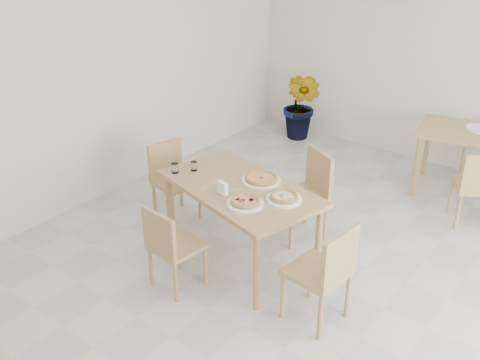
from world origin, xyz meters
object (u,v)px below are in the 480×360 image
Objects in this scene: chair_west at (172,175)px; potted_plant at (302,106)px; plate_margherita at (261,180)px; pizza_pepperoni at (245,201)px; napkin_holder at (222,189)px; main_table at (240,195)px; plate_mushroom at (284,199)px; pizza_mushroom at (284,197)px; tumbler_a at (175,168)px; chair_north at (308,188)px; plate_pepperoni at (245,204)px; pizza_margherita at (261,178)px; chair_south at (170,244)px; chair_back_s at (479,184)px; chair_east at (326,269)px; tumbler_b at (194,166)px.

chair_west is 2.65m from potted_plant.
pizza_pepperoni reaches higher than plate_margherita.
main_table is at bearing 96.33° from napkin_holder.
pizza_mushroom reaches higher than plate_mushroom.
napkin_holder reaches higher than tumbler_a.
chair_north reaches higher than chair_west.
plate_pepperoni is (0.24, -0.24, 0.10)m from main_table.
pizza_margherita is 3.89× the size of tumbler_a.
chair_north is at bearing -56.72° from chair_west.
chair_north is at bearing -100.23° from chair_south.
pizza_margherita is 2.25m from chair_back_s.
napkin_holder is at bearing -103.78° from pizza_margherita.
tumbler_a reaches higher than plate_mushroom.
pizza_pepperoni is at bearing -127.59° from pizza_mushroom.
chair_east is at bearing -3.69° from plate_pepperoni.
napkin_holder is (0.53, -0.22, 0.02)m from tumbler_b.
chair_south is (-0.18, -0.71, -0.21)m from main_table.
tumbler_b is (-0.36, 0.71, 0.34)m from chair_south.
chair_north reaches higher than main_table.
pizza_mushroom is at bearing 90.00° from plate_mushroom.
tumbler_a is at bearing -154.93° from pizza_margherita.
tumbler_a reaches higher than plate_pepperoni.
chair_south is at bearing -63.05° from tumbler_b.
chair_back_s is at bearing 50.80° from pizza_margherita.
plate_margherita reaches higher than main_table.
chair_back_s is (1.25, 2.16, -0.28)m from plate_pepperoni.
plate_margherita is at bearing 78.99° from main_table.
chair_west is at bearing -129.42° from chair_north.
plate_margherita is at bearing -64.61° from potted_plant.
plate_pepperoni is 1.09× the size of pizza_pepperoni.
chair_south is 0.99m from plate_margherita.
plate_mushroom is 0.31× the size of potted_plant.
pizza_mushroom is (0.00, 0.00, 0.02)m from plate_mushroom.
pizza_pepperoni is 0.29× the size of potted_plant.
tumbler_b is 0.57m from napkin_holder.
plate_mushroom is 0.99m from tumbler_b.
tumbler_a is (-0.46, 0.57, 0.35)m from chair_south.
chair_back_s is at bearing 65.92° from main_table.
chair_south reaches higher than main_table.
chair_back_s reaches higher than plate_mushroom.
plate_margherita is 0.46m from plate_pepperoni.
pizza_mushroom is 0.98m from tumbler_b.
napkin_holder is 0.15× the size of chair_back_s.
plate_pepperoni is at bearing -70.41° from pizza_margherita.
pizza_mushroom is at bearing -46.32° from chair_north.
pizza_margherita is 0.43× the size of chair_back_s.
pizza_pepperoni is at bearing -30.57° from main_table.
pizza_margherita is 0.46m from pizza_pepperoni.
napkin_holder is 2.64m from chair_back_s.
potted_plant reaches higher than main_table.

